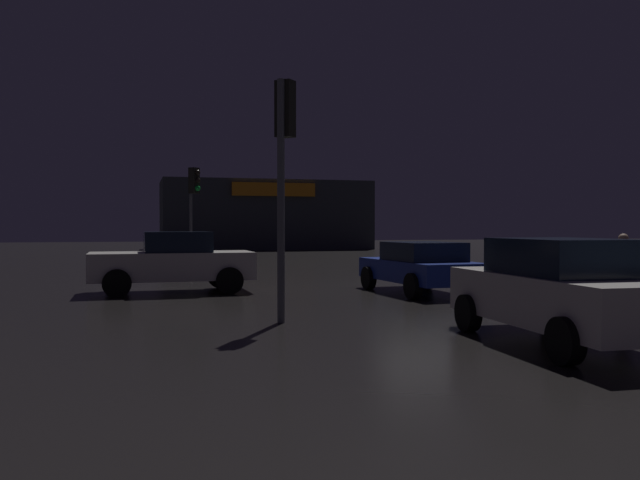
# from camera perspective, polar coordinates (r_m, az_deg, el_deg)

# --- Properties ---
(ground_plane) EXTENTS (120.00, 120.00, 0.00)m
(ground_plane) POSITION_cam_1_polar(r_m,az_deg,el_deg) (19.27, 8.65, -4.12)
(ground_plane) COLOR black
(store_building) EXTENTS (15.81, 7.57, 5.26)m
(store_building) POSITION_cam_1_polar(r_m,az_deg,el_deg) (51.87, -4.86, 2.15)
(store_building) COLOR #33383D
(store_building) RESTS_ON ground
(traffic_signal_main) EXTENTS (0.42, 0.42, 3.87)m
(traffic_signal_main) POSITION_cam_1_polar(r_m,az_deg,el_deg) (23.89, -10.90, 4.10)
(traffic_signal_main) COLOR #595B60
(traffic_signal_main) RESTS_ON ground
(traffic_signal_opposite) EXTENTS (0.42, 0.42, 4.49)m
(traffic_signal_opposite) POSITION_cam_1_polar(r_m,az_deg,el_deg) (12.31, -3.15, 7.90)
(traffic_signal_opposite) COLOR #595B60
(traffic_signal_opposite) RESTS_ON ground
(car_near) EXTENTS (4.29, 2.07, 1.64)m
(car_near) POSITION_cam_1_polar(r_m,az_deg,el_deg) (18.06, -12.62, -1.85)
(car_near) COLOR silver
(car_near) RESTS_ON ground
(car_far) EXTENTS (2.22, 4.20, 1.36)m
(car_far) POSITION_cam_1_polar(r_m,az_deg,el_deg) (17.76, 8.70, -2.25)
(car_far) COLOR navy
(car_far) RESTS_ON ground
(car_crossing) EXTENTS (2.03, 4.29, 1.60)m
(car_crossing) POSITION_cam_1_polar(r_m,az_deg,el_deg) (10.61, 20.13, -4.09)
(car_crossing) COLOR silver
(car_crossing) RESTS_ON ground
(pedestrian) EXTENTS (0.47, 0.47, 1.63)m
(pedestrian) POSITION_cam_1_polar(r_m,az_deg,el_deg) (15.61, 24.81, -2.00)
(pedestrian) COLOR black
(pedestrian) RESTS_ON ground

